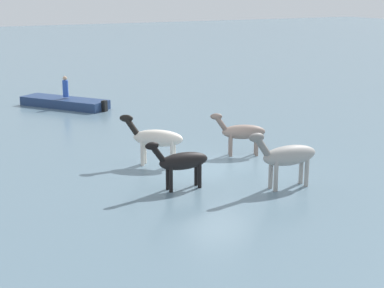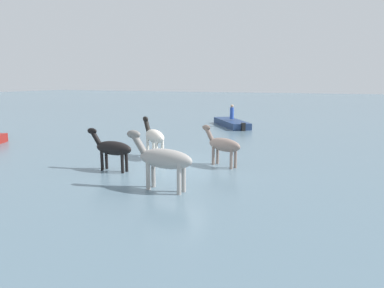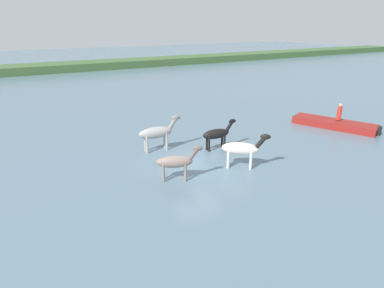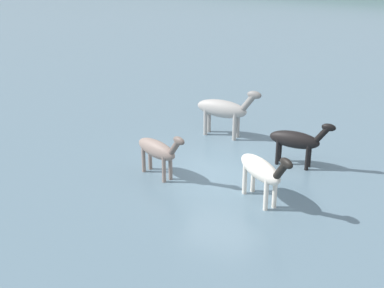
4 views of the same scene
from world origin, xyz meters
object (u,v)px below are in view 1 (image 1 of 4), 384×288
Objects in this scene: horse_dark_mare at (287,156)px; boat_tender_starboard at (65,104)px; horse_pinto_flank at (242,132)px; horse_gray_outer at (181,161)px; person_boatman_standing at (65,87)px; horse_mid_herd at (156,138)px.

horse_dark_mare is 0.50× the size of boat_tender_starboard.
horse_gray_outer is at bearing 56.53° from horse_pinto_flank.
boat_tender_starboard is at bearing -64.87° from person_boatman_standing.
boat_tender_starboard is (-0.66, -15.81, -0.79)m from horse_gray_outer.
horse_gray_outer reaches higher than horse_pinto_flank.
horse_mid_herd is 0.95× the size of horse_gray_outer.
horse_gray_outer is (4.07, 2.54, 0.00)m from horse_pinto_flank.
boat_tender_starboard is at bearing -77.32° from horse_dark_mare.
horse_dark_mare is 17.46m from person_boatman_standing.
boat_tender_starboard is at bearing -51.26° from horse_mid_herd.
horse_pinto_flank is 4.21m from horse_dark_mare.
horse_dark_mare is 2.22× the size of person_boatman_standing.
horse_mid_herd is at bearing 88.68° from person_boatman_standing.
horse_pinto_flank is at bearing -146.06° from horse_mid_herd.
horse_mid_herd is (3.66, -0.38, 0.10)m from horse_pinto_flank.
horse_mid_herd is at bearing -53.79° from horse_dark_mare.
horse_pinto_flank is 1.02× the size of horse_mid_herd.
horse_pinto_flank is 1.84× the size of person_boatman_standing.
horse_mid_herd is at bearing 144.08° from boat_tender_starboard.
horse_dark_mare is at bearing 98.23° from person_boatman_standing.
horse_dark_mare is (0.86, 4.12, 0.16)m from horse_pinto_flank.
horse_dark_mare is at bearing 102.69° from horse_pinto_flank.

